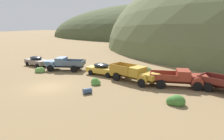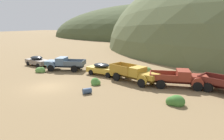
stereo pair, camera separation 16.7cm
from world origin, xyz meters
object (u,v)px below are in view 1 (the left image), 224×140
Objects in this scene: truck_rust_red at (182,78)px; oil_drum_tipped at (87,91)px; truck_chalk_blue at (62,63)px; car_primer_gray at (38,61)px; truck_mustard at (136,74)px; car_faded_yellow at (104,69)px.

oil_drum_tipped is at bearing -156.26° from truck_rust_red.
truck_chalk_blue and truck_rust_red have the same top height.
car_primer_gray is 4.88× the size of oil_drum_tipped.
truck_rust_red is at bearing 25.87° from truck_mustard.
car_faded_yellow is 5.36m from truck_mustard.
truck_rust_red is 10.25m from oil_drum_tipped.
truck_chalk_blue reaches higher than car_primer_gray.
oil_drum_tipped is at bearing -99.91° from truck_mustard.
oil_drum_tipped is at bearing 122.70° from truck_chalk_blue.
car_faded_yellow is at bearing 106.66° from oil_drum_tipped.
car_primer_gray is 16.51m from oil_drum_tipped.
car_faded_yellow is at bearing 160.21° from truck_rust_red.
truck_chalk_blue is at bearing 2.58° from car_primer_gray.
truck_rust_red is (22.56, -1.14, 0.18)m from car_primer_gray.
truck_chalk_blue reaches higher than oil_drum_tipped.
car_primer_gray and car_faded_yellow have the same top height.
oil_drum_tipped is (-7.92, -6.47, -0.71)m from truck_rust_red.
truck_rust_red is (10.08, -0.75, 0.18)m from car_faded_yellow.
truck_rust_red is at bearing 39.25° from oil_drum_tipped.
truck_chalk_blue is 11.42m from oil_drum_tipped.
car_faded_yellow reaches higher than oil_drum_tipped.
truck_mustard is at bearing -11.03° from car_faded_yellow.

